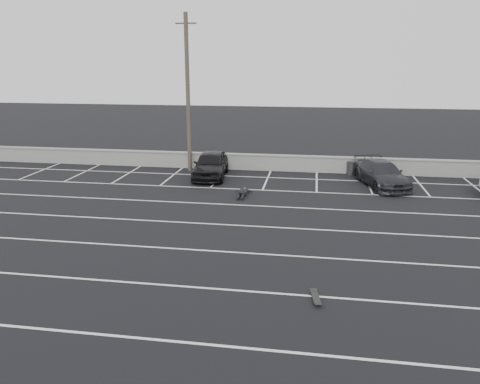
% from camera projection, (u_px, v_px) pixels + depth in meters
% --- Properties ---
extents(ground, '(120.00, 120.00, 0.00)m').
position_uv_depth(ground, '(210.00, 251.00, 17.78)').
color(ground, black).
rests_on(ground, ground).
extents(seawall, '(50.00, 0.45, 1.06)m').
position_uv_depth(seawall, '(256.00, 162.00, 30.95)').
color(seawall, gray).
rests_on(seawall, ground).
extents(stall_lines, '(36.00, 20.05, 0.01)m').
position_uv_depth(stall_lines, '(229.00, 215.00, 21.99)').
color(stall_lines, silver).
rests_on(stall_lines, ground).
extents(car_left, '(2.30, 4.90, 1.62)m').
position_uv_depth(car_left, '(211.00, 164.00, 28.96)').
color(car_left, black).
rests_on(car_left, ground).
extents(car_right, '(3.20, 5.25, 1.42)m').
position_uv_depth(car_right, '(382.00, 174.00, 26.92)').
color(car_right, '#232328').
rests_on(car_right, ground).
extents(utility_pole, '(1.31, 0.26, 9.86)m').
position_uv_depth(utility_pole, '(188.00, 94.00, 29.65)').
color(utility_pole, '#4C4238').
rests_on(utility_pole, ground).
extents(trash_bin, '(0.58, 0.58, 0.85)m').
position_uv_depth(trash_bin, '(351.00, 168.00, 29.67)').
color(trash_bin, '#28282A').
rests_on(trash_bin, ground).
extents(person, '(0.92, 2.34, 0.47)m').
position_uv_depth(person, '(243.00, 190.00, 25.32)').
color(person, black).
rests_on(person, ground).
extents(skateboard, '(0.35, 0.86, 0.10)m').
position_uv_depth(skateboard, '(316.00, 298.00, 14.09)').
color(skateboard, black).
rests_on(skateboard, ground).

